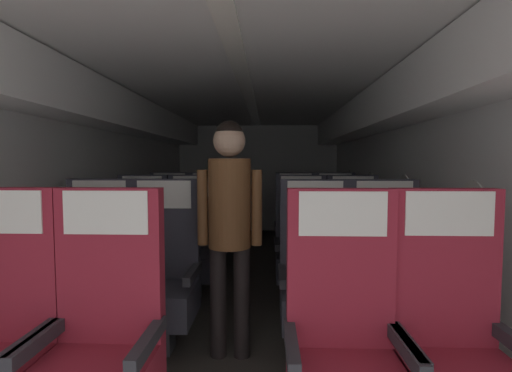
{
  "coord_description": "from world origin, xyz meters",
  "views": [
    {
      "loc": [
        0.21,
        -0.01,
        1.31
      ],
      "look_at": [
        0.06,
        4.21,
        1.04
      ],
      "focal_mm": 25.34,
      "sensor_mm": 36.0,
      "label": 1
    }
  ],
  "objects_px": {
    "seat_b_left_window": "(96,277)",
    "seat_c_right_aisle": "(354,249)",
    "seat_c_left_window": "(140,247)",
    "seat_a_right_aisle": "(455,351)",
    "seat_b_right_aisle": "(387,281)",
    "seat_d_right_aisle": "(336,231)",
    "seat_c_left_aisle": "(192,247)",
    "seat_d_right_window": "(296,230)",
    "seat_c_right_window": "(301,248)",
    "seat_d_left_window": "(168,230)",
    "seat_a_right_window": "(345,351)",
    "seat_b_right_window": "(316,281)",
    "flight_attendant": "(230,213)",
    "seat_b_left_aisle": "(162,278)",
    "seat_a_left_aisle": "(100,347)",
    "seat_d_left_aisle": "(208,230)"
  },
  "relations": [
    {
      "from": "seat_c_left_aisle",
      "to": "seat_d_right_aisle",
      "type": "distance_m",
      "value": 1.81
    },
    {
      "from": "seat_a_right_window",
      "to": "seat_b_right_aisle",
      "type": "bearing_deg",
      "value": 62.96
    },
    {
      "from": "seat_b_left_window",
      "to": "seat_c_right_aisle",
      "type": "xyz_separation_m",
      "value": [
        2.04,
        0.93,
        0.0
      ]
    },
    {
      "from": "seat_a_right_window",
      "to": "seat_b_left_window",
      "type": "bearing_deg",
      "value": 148.39
    },
    {
      "from": "seat_a_right_aisle",
      "to": "seat_b_left_window",
      "type": "distance_m",
      "value": 2.24
    },
    {
      "from": "seat_a_right_window",
      "to": "seat_c_left_aisle",
      "type": "distance_m",
      "value": 2.17
    },
    {
      "from": "seat_a_right_aisle",
      "to": "seat_b_right_aisle",
      "type": "distance_m",
      "value": 0.92
    },
    {
      "from": "seat_a_right_aisle",
      "to": "seat_d_left_aisle",
      "type": "xyz_separation_m",
      "value": [
        -1.55,
        2.79,
        0.0
      ]
    },
    {
      "from": "seat_c_right_window",
      "to": "seat_d_left_window",
      "type": "relative_size",
      "value": 1.0
    },
    {
      "from": "seat_c_left_window",
      "to": "seat_b_left_window",
      "type": "bearing_deg",
      "value": -89.12
    },
    {
      "from": "seat_c_right_aisle",
      "to": "seat_b_left_aisle",
      "type": "bearing_deg",
      "value": -149.22
    },
    {
      "from": "flight_attendant",
      "to": "seat_c_right_aisle",
      "type": "bearing_deg",
      "value": -137.42
    },
    {
      "from": "seat_b_left_window",
      "to": "seat_c_right_aisle",
      "type": "relative_size",
      "value": 1.0
    },
    {
      "from": "seat_c_left_aisle",
      "to": "seat_d_right_window",
      "type": "xyz_separation_m",
      "value": [
        1.07,
        0.93,
        0.0
      ]
    },
    {
      "from": "seat_a_left_aisle",
      "to": "seat_c_left_window",
      "type": "height_order",
      "value": "same"
    },
    {
      "from": "seat_a_right_window",
      "to": "seat_d_left_window",
      "type": "relative_size",
      "value": 1.0
    },
    {
      "from": "seat_b_left_window",
      "to": "flight_attendant",
      "type": "height_order",
      "value": "flight_attendant"
    },
    {
      "from": "seat_b_right_aisle",
      "to": "seat_d_left_window",
      "type": "xyz_separation_m",
      "value": [
        -2.04,
        1.86,
        0.0
      ]
    },
    {
      "from": "seat_d_left_aisle",
      "to": "seat_d_right_window",
      "type": "distance_m",
      "value": 1.07
    },
    {
      "from": "seat_c_left_window",
      "to": "seat_d_right_aisle",
      "type": "relative_size",
      "value": 1.0
    },
    {
      "from": "seat_b_left_aisle",
      "to": "seat_c_left_window",
      "type": "xyz_separation_m",
      "value": [
        -0.49,
        0.93,
        0.0
      ]
    },
    {
      "from": "seat_b_right_window",
      "to": "seat_d_left_aisle",
      "type": "xyz_separation_m",
      "value": [
        -1.07,
        1.88,
        0.0
      ]
    },
    {
      "from": "seat_b_left_aisle",
      "to": "seat_c_right_aisle",
      "type": "relative_size",
      "value": 1.0
    },
    {
      "from": "seat_b_left_window",
      "to": "flight_attendant",
      "type": "xyz_separation_m",
      "value": [
        0.97,
        -0.11,
        0.48
      ]
    },
    {
      "from": "seat_c_right_aisle",
      "to": "seat_a_right_window",
      "type": "bearing_deg",
      "value": -104.31
    },
    {
      "from": "seat_b_right_aisle",
      "to": "seat_c_left_window",
      "type": "relative_size",
      "value": 1.0
    },
    {
      "from": "seat_b_right_window",
      "to": "seat_c_right_window",
      "type": "distance_m",
      "value": 0.96
    },
    {
      "from": "seat_c_right_aisle",
      "to": "seat_d_left_aisle",
      "type": "xyz_separation_m",
      "value": [
        -1.55,
        0.93,
        0.0
      ]
    },
    {
      "from": "seat_c_left_window",
      "to": "seat_c_right_aisle",
      "type": "distance_m",
      "value": 2.05
    },
    {
      "from": "seat_c_left_window",
      "to": "seat_c_right_window",
      "type": "distance_m",
      "value": 1.56
    },
    {
      "from": "seat_b_left_window",
      "to": "seat_d_right_window",
      "type": "bearing_deg",
      "value": 50.15
    },
    {
      "from": "seat_c_right_aisle",
      "to": "flight_attendant",
      "type": "xyz_separation_m",
      "value": [
        -1.07,
        -1.04,
        0.48
      ]
    },
    {
      "from": "seat_a_left_aisle",
      "to": "seat_d_right_window",
      "type": "height_order",
      "value": "same"
    },
    {
      "from": "seat_d_right_aisle",
      "to": "seat_b_right_window",
      "type": "bearing_deg",
      "value": -104.5
    },
    {
      "from": "seat_a_left_aisle",
      "to": "seat_d_right_aisle",
      "type": "xyz_separation_m",
      "value": [
        1.56,
        2.81,
        0.0
      ]
    },
    {
      "from": "seat_b_left_aisle",
      "to": "seat_c_left_window",
      "type": "relative_size",
      "value": 1.0
    },
    {
      "from": "seat_b_left_aisle",
      "to": "seat_d_right_window",
      "type": "relative_size",
      "value": 1.0
    },
    {
      "from": "seat_a_right_aisle",
      "to": "flight_attendant",
      "type": "distance_m",
      "value": 1.43
    },
    {
      "from": "seat_c_left_window",
      "to": "flight_attendant",
      "type": "xyz_separation_m",
      "value": [
        0.98,
        -1.04,
        0.48
      ]
    },
    {
      "from": "seat_b_left_window",
      "to": "flight_attendant",
      "type": "distance_m",
      "value": 1.09
    },
    {
      "from": "seat_c_left_window",
      "to": "seat_d_right_aisle",
      "type": "distance_m",
      "value": 2.25
    },
    {
      "from": "seat_d_right_aisle",
      "to": "seat_c_left_window",
      "type": "bearing_deg",
      "value": -155.68
    },
    {
      "from": "seat_a_left_aisle",
      "to": "seat_c_right_aisle",
      "type": "bearing_deg",
      "value": 50.5
    },
    {
      "from": "seat_b_right_aisle",
      "to": "seat_b_right_window",
      "type": "distance_m",
      "value": 0.49
    },
    {
      "from": "seat_b_right_window",
      "to": "seat_c_right_window",
      "type": "xyz_separation_m",
      "value": [
        -0.01,
        0.96,
        0.0
      ]
    },
    {
      "from": "seat_c_left_aisle",
      "to": "seat_d_right_window",
      "type": "bearing_deg",
      "value": 41.02
    },
    {
      "from": "seat_d_right_window",
      "to": "flight_attendant",
      "type": "relative_size",
      "value": 0.75
    },
    {
      "from": "seat_c_right_aisle",
      "to": "seat_d_right_aisle",
      "type": "relative_size",
      "value": 1.0
    },
    {
      "from": "seat_b_right_window",
      "to": "flight_attendant",
      "type": "relative_size",
      "value": 0.75
    },
    {
      "from": "seat_b_left_window",
      "to": "seat_c_left_window",
      "type": "xyz_separation_m",
      "value": [
        -0.01,
        0.93,
        0.0
      ]
    }
  ]
}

